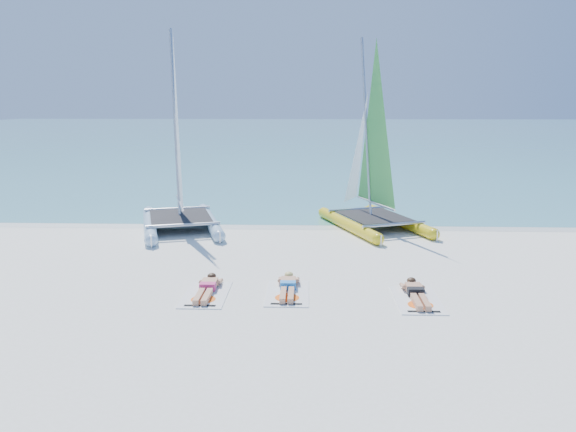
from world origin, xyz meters
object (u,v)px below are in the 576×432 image
at_px(catamaran_blue, 178,168).
at_px(towel_b, 288,293).
at_px(sunbather_b, 288,286).
at_px(towel_c, 417,300).
at_px(catamaran_yellow, 369,166).
at_px(sunbather_a, 207,287).
at_px(towel_a, 206,295).
at_px(sunbather_c, 416,292).

xyz_separation_m(catamaran_blue, towel_b, (4.08, -6.75, -2.13)).
relative_size(catamaran_blue, sunbather_b, 4.16).
bearing_deg(sunbather_b, towel_c, -10.34).
relative_size(catamaran_yellow, sunbather_b, 3.98).
xyz_separation_m(catamaran_yellow, towel_c, (0.35, -7.83, -2.15)).
distance_m(sunbather_a, towel_b, 1.90).
distance_m(catamaran_yellow, sunbather_b, 8.01).
height_order(towel_a, sunbather_c, sunbather_c).
relative_size(catamaran_yellow, towel_c, 3.71).
distance_m(catamaran_yellow, towel_c, 8.13).
bearing_deg(towel_b, catamaran_yellow, 70.78).
xyz_separation_m(catamaran_blue, catamaran_yellow, (6.69, 0.73, 0.02)).
relative_size(towel_a, towel_c, 1.00).
bearing_deg(towel_c, sunbather_a, 175.73).
height_order(towel_a, sunbather_b, sunbather_b).
bearing_deg(towel_a, towel_c, -2.01).
xyz_separation_m(sunbather_a, sunbather_b, (1.90, 0.18, 0.00)).
height_order(towel_a, sunbather_a, sunbather_a).
bearing_deg(sunbather_a, catamaran_blue, 107.95).
distance_m(sunbather_a, sunbather_c, 4.87).
relative_size(towel_a, sunbather_b, 1.07).
distance_m(towel_a, sunbather_c, 4.86).
distance_m(towel_a, sunbather_b, 1.94).
distance_m(catamaran_blue, towel_a, 7.57).
height_order(catamaran_blue, sunbather_b, catamaran_blue).
bearing_deg(catamaran_blue, towel_c, -62.03).
height_order(towel_b, sunbather_b, sunbather_b).
xyz_separation_m(sunbather_a, towel_c, (4.86, -0.36, -0.11)).
bearing_deg(sunbather_b, catamaran_yellow, 70.31).
height_order(catamaran_yellow, towel_a, catamaran_yellow).
bearing_deg(catamaran_yellow, towel_c, -108.34).
bearing_deg(towel_b, sunbather_a, 179.58).
bearing_deg(sunbather_c, catamaran_yellow, 92.66).
distance_m(catamaran_yellow, sunbather_c, 7.92).
bearing_deg(towel_a, sunbather_a, 90.00).
height_order(sunbather_a, sunbather_b, same).
xyz_separation_m(catamaran_blue, towel_a, (2.18, -6.93, -2.13)).
height_order(sunbather_a, towel_b, sunbather_a).
distance_m(towel_c, sunbather_c, 0.22).
bearing_deg(towel_c, catamaran_yellow, 92.59).
xyz_separation_m(catamaran_yellow, towel_a, (-4.51, -7.66, -2.15)).
relative_size(towel_c, sunbather_c, 1.07).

